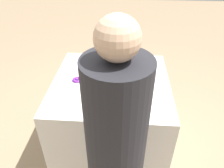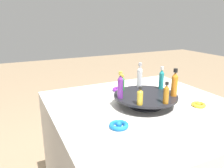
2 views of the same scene
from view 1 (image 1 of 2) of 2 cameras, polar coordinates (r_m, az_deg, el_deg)
ground_plane at (r=2.41m, az=-0.22°, el=-14.89°), size 12.00×12.00×0.00m
party_table at (r=2.13m, az=-0.25°, el=-8.04°), size 1.00×1.00×0.79m
display_stand at (r=1.86m, az=-0.28°, el=1.91°), size 0.35×0.35×0.06m
bottle_purple at (r=1.69m, az=-1.25°, el=1.61°), size 0.03×0.03×0.14m
bottle_gold at (r=1.73m, az=2.91°, el=1.57°), size 0.03×0.03×0.09m
bottle_amber at (r=1.83m, az=4.38°, el=3.83°), size 0.03×0.03×0.11m
bottle_orange at (r=1.91m, az=2.39°, el=6.08°), size 0.03×0.03×0.15m
bottle_teal at (r=1.94m, az=-1.41°, el=6.24°), size 0.03×0.03×0.13m
bottle_clear at (r=1.87m, az=-4.48°, el=5.15°), size 0.03×0.03×0.15m
bottle_green at (r=1.77m, az=-4.56°, el=2.35°), size 0.03×0.03×0.09m
ribbon_bow_gold at (r=2.09m, az=3.95°, el=4.82°), size 0.08×0.08×0.02m
ribbon_bow_purple at (r=1.91m, az=-9.13°, el=1.14°), size 0.08×0.08×0.03m
ribbon_bow_blue at (r=1.67m, az=4.51°, el=-3.91°), size 0.09×0.09×0.03m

